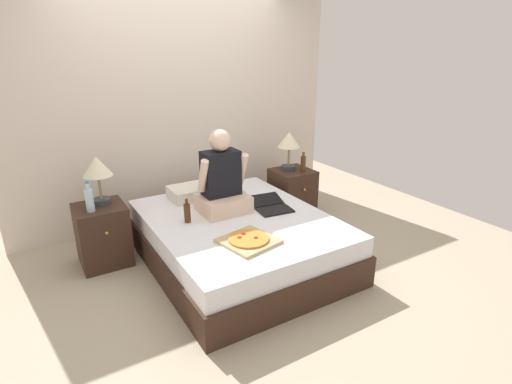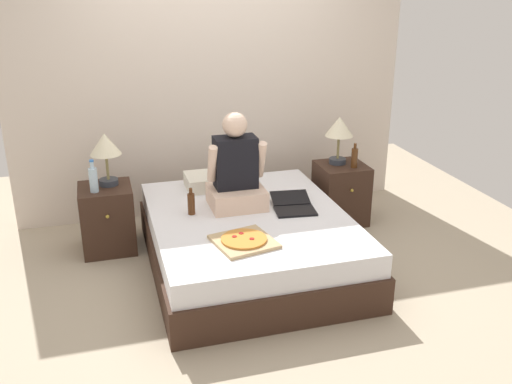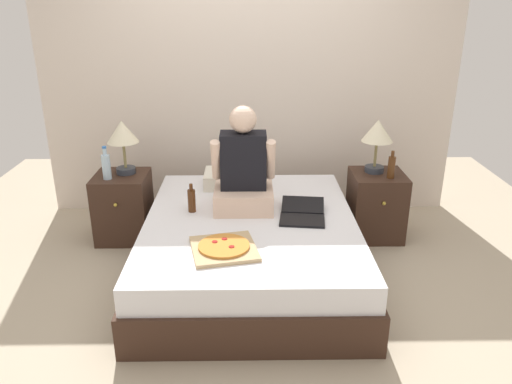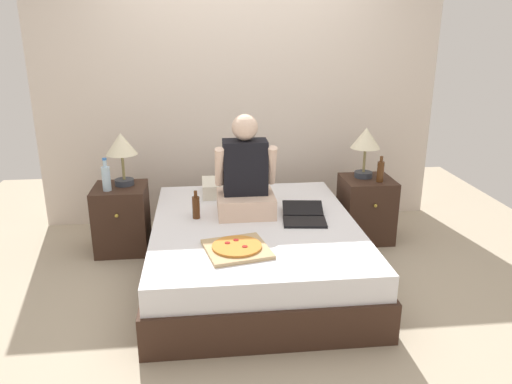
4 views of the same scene
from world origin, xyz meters
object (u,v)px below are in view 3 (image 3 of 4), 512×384
at_px(nightstand_right, 376,205).
at_px(beer_bottle, 391,167).
at_px(pizza_box, 224,248).
at_px(beer_bottle_on_bed, 192,200).
at_px(nightstand_left, 124,207).
at_px(lamp_on_right_nightstand, 377,135).
at_px(person_seated, 243,172).
at_px(bed, 251,247).
at_px(water_bottle, 106,166).
at_px(lamp_on_left_nightstand, 123,136).
at_px(laptop, 302,215).

distance_m(nightstand_right, beer_bottle, 0.40).
bearing_deg(nightstand_right, pizza_box, -138.05).
distance_m(beer_bottle, beer_bottle_on_bed, 1.65).
bearing_deg(beer_bottle_on_bed, nightstand_left, 142.03).
distance_m(lamp_on_right_nightstand, person_seated, 1.21).
xyz_separation_m(nightstand_left, beer_bottle, (2.24, -0.10, 0.38)).
bearing_deg(nightstand_left, beer_bottle_on_bed, -37.97).
height_order(nightstand_left, beer_bottle_on_bed, beer_bottle_on_bed).
bearing_deg(nightstand_right, lamp_on_right_nightstand, 120.93).
relative_size(nightstand_left, beer_bottle, 2.50).
distance_m(bed, pizza_box, 0.57).
height_order(person_seated, pizza_box, person_seated).
bearing_deg(beer_bottle_on_bed, bed, -17.17).
relative_size(bed, nightstand_right, 3.39).
bearing_deg(lamp_on_right_nightstand, water_bottle, -176.40).
bearing_deg(person_seated, beer_bottle_on_bed, -168.49).
distance_m(lamp_on_left_nightstand, nightstand_right, 2.22).
height_order(water_bottle, lamp_on_right_nightstand, lamp_on_right_nightstand).
bearing_deg(pizza_box, lamp_on_left_nightstand, 126.61).
distance_m(water_bottle, beer_bottle, 2.32).
bearing_deg(water_bottle, pizza_box, -46.21).
relative_size(water_bottle, beer_bottle_on_bed, 1.25).
bearing_deg(bed, beer_bottle, 25.11).
bearing_deg(water_bottle, nightstand_right, 2.29).
bearing_deg(nightstand_left, nightstand_right, 0.00).
bearing_deg(nightstand_right, laptop, -138.29).
height_order(bed, beer_bottle, beer_bottle).
bearing_deg(pizza_box, beer_bottle_on_bed, 113.21).
distance_m(nightstand_right, person_seated, 1.30).
distance_m(water_bottle, lamp_on_right_nightstand, 2.24).
distance_m(nightstand_left, lamp_on_right_nightstand, 2.23).
bearing_deg(laptop, lamp_on_right_nightstand, 45.13).
xyz_separation_m(nightstand_left, person_seated, (1.04, -0.43, 0.46)).
bearing_deg(beer_bottle, nightstand_right, 125.01).
distance_m(laptop, pizza_box, 0.74).
xyz_separation_m(nightstand_left, laptop, (1.47, -0.63, 0.19)).
xyz_separation_m(nightstand_right, beer_bottle_on_bed, (-1.52, -0.51, 0.27)).
height_order(nightstand_right, beer_bottle_on_bed, beer_bottle_on_bed).
xyz_separation_m(nightstand_left, beer_bottle_on_bed, (0.65, -0.51, 0.27)).
height_order(lamp_on_right_nightstand, beer_bottle_on_bed, lamp_on_right_nightstand).
bearing_deg(laptop, beer_bottle_on_bed, 171.42).
height_order(nightstand_right, beer_bottle, beer_bottle).
bearing_deg(water_bottle, lamp_on_right_nightstand, 3.60).
distance_m(nightstand_right, pizza_box, 1.70).
bearing_deg(beer_bottle_on_bed, pizza_box, -66.79).
xyz_separation_m(lamp_on_left_nightstand, beer_bottle, (2.20, -0.15, -0.23)).
xyz_separation_m(nightstand_right, laptop, (-0.71, -0.63, 0.19)).
bearing_deg(lamp_on_right_nightstand, person_seated, -156.63).
height_order(lamp_on_right_nightstand, pizza_box, lamp_on_right_nightstand).
bearing_deg(beer_bottle, person_seated, -164.79).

